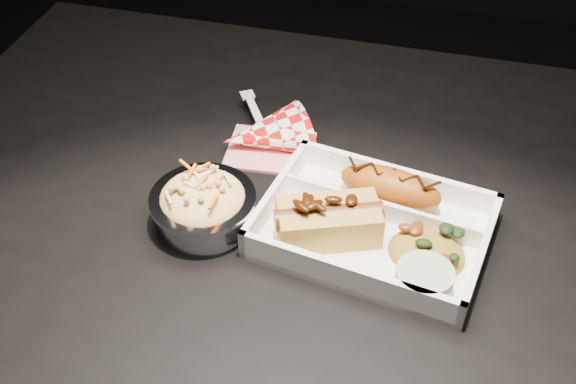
{
  "coord_description": "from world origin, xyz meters",
  "views": [
    {
      "loc": [
        0.07,
        -0.61,
        1.34
      ],
      "look_at": [
        -0.07,
        -0.04,
        0.81
      ],
      "focal_mm": 45.0,
      "sensor_mm": 36.0,
      "label": 1
    }
  ],
  "objects_px": {
    "dining_table": "(352,270)",
    "fried_pastry": "(390,187)",
    "food_tray": "(374,230)",
    "napkin_fork": "(265,135)",
    "hotdog": "(329,219)",
    "foil_coleslaw_cup": "(203,204)"
  },
  "relations": [
    {
      "from": "hotdog",
      "to": "dining_table",
      "type": "bearing_deg",
      "value": 37.88
    },
    {
      "from": "dining_table",
      "to": "fried_pastry",
      "type": "relative_size",
      "value": 9.79
    },
    {
      "from": "dining_table",
      "to": "food_tray",
      "type": "height_order",
      "value": "food_tray"
    },
    {
      "from": "hotdog",
      "to": "napkin_fork",
      "type": "distance_m",
      "value": 0.19
    },
    {
      "from": "food_tray",
      "to": "foil_coleslaw_cup",
      "type": "relative_size",
      "value": 2.28
    },
    {
      "from": "dining_table",
      "to": "hotdog",
      "type": "distance_m",
      "value": 0.13
    },
    {
      "from": "dining_table",
      "to": "foil_coleslaw_cup",
      "type": "xyz_separation_m",
      "value": [
        -0.17,
        -0.05,
        0.12
      ]
    },
    {
      "from": "fried_pastry",
      "to": "napkin_fork",
      "type": "xyz_separation_m",
      "value": [
        -0.17,
        0.08,
        -0.01
      ]
    },
    {
      "from": "hotdog",
      "to": "foil_coleslaw_cup",
      "type": "height_order",
      "value": "foil_coleslaw_cup"
    },
    {
      "from": "dining_table",
      "to": "food_tray",
      "type": "distance_m",
      "value": 0.11
    },
    {
      "from": "foil_coleslaw_cup",
      "to": "fried_pastry",
      "type": "bearing_deg",
      "value": 22.57
    },
    {
      "from": "food_tray",
      "to": "fried_pastry",
      "type": "bearing_deg",
      "value": 90.0
    },
    {
      "from": "dining_table",
      "to": "hotdog",
      "type": "bearing_deg",
      "value": -120.61
    },
    {
      "from": "dining_table",
      "to": "fried_pastry",
      "type": "bearing_deg",
      "value": 43.37
    },
    {
      "from": "hotdog",
      "to": "napkin_fork",
      "type": "height_order",
      "value": "napkin_fork"
    },
    {
      "from": "hotdog",
      "to": "fried_pastry",
      "type": "bearing_deg",
      "value": 30.38
    },
    {
      "from": "napkin_fork",
      "to": "food_tray",
      "type": "bearing_deg",
      "value": 20.28
    },
    {
      "from": "food_tray",
      "to": "fried_pastry",
      "type": "relative_size",
      "value": 2.25
    },
    {
      "from": "dining_table",
      "to": "hotdog",
      "type": "height_order",
      "value": "hotdog"
    },
    {
      "from": "hotdog",
      "to": "napkin_fork",
      "type": "bearing_deg",
      "value": 106.47
    },
    {
      "from": "food_tray",
      "to": "napkin_fork",
      "type": "distance_m",
      "value": 0.21
    },
    {
      "from": "fried_pastry",
      "to": "hotdog",
      "type": "distance_m",
      "value": 0.09
    }
  ]
}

